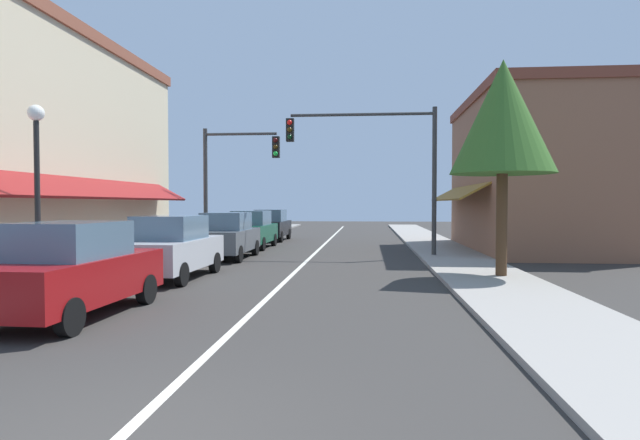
{
  "coord_description": "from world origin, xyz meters",
  "views": [
    {
      "loc": [
        2.21,
        -4.02,
        2.11
      ],
      "look_at": [
        0.58,
        13.96,
        1.54
      ],
      "focal_mm": 29.28,
      "sensor_mm": 36.0,
      "label": 1
    }
  ],
  "objects_px": {
    "traffic_signal_left_corner": "(231,170)",
    "parked_car_third_left": "(227,236)",
    "parked_car_second_left": "(172,247)",
    "traffic_signal_mast_arm": "(382,154)",
    "parked_car_nearest_left": "(72,270)",
    "parked_car_far_left": "(252,230)",
    "tree_right_near": "(503,118)",
    "parked_car_distant_left": "(271,225)",
    "street_lamp_left_near": "(37,166)"
  },
  "relations": [
    {
      "from": "traffic_signal_left_corner",
      "to": "parked_car_third_left",
      "type": "bearing_deg",
      "value": -78.4
    },
    {
      "from": "parked_car_second_left",
      "to": "traffic_signal_mast_arm",
      "type": "relative_size",
      "value": 0.71
    },
    {
      "from": "parked_car_nearest_left",
      "to": "traffic_signal_mast_arm",
      "type": "relative_size",
      "value": 0.71
    },
    {
      "from": "parked_car_second_left",
      "to": "parked_car_third_left",
      "type": "relative_size",
      "value": 1.01
    },
    {
      "from": "parked_car_far_left",
      "to": "traffic_signal_left_corner",
      "type": "bearing_deg",
      "value": -100.78
    },
    {
      "from": "traffic_signal_mast_arm",
      "to": "tree_right_near",
      "type": "relative_size",
      "value": 0.97
    },
    {
      "from": "parked_car_second_left",
      "to": "parked_car_third_left",
      "type": "bearing_deg",
      "value": 90.04
    },
    {
      "from": "parked_car_distant_left",
      "to": "traffic_signal_left_corner",
      "type": "bearing_deg",
      "value": -92.75
    },
    {
      "from": "parked_car_third_left",
      "to": "traffic_signal_mast_arm",
      "type": "relative_size",
      "value": 0.7
    },
    {
      "from": "traffic_signal_left_corner",
      "to": "street_lamp_left_near",
      "type": "relative_size",
      "value": 1.24
    },
    {
      "from": "parked_car_second_left",
      "to": "traffic_signal_left_corner",
      "type": "distance_m",
      "value": 8.39
    },
    {
      "from": "parked_car_nearest_left",
      "to": "parked_car_distant_left",
      "type": "height_order",
      "value": "same"
    },
    {
      "from": "parked_car_far_left",
      "to": "street_lamp_left_near",
      "type": "height_order",
      "value": "street_lamp_left_near"
    },
    {
      "from": "parked_car_nearest_left",
      "to": "parked_car_third_left",
      "type": "xyz_separation_m",
      "value": [
        0.1,
        10.34,
        0.0
      ]
    },
    {
      "from": "parked_car_distant_left",
      "to": "traffic_signal_mast_arm",
      "type": "distance_m",
      "value": 11.1
    },
    {
      "from": "street_lamp_left_near",
      "to": "tree_right_near",
      "type": "bearing_deg",
      "value": 18.33
    },
    {
      "from": "parked_car_second_left",
      "to": "traffic_signal_left_corner",
      "type": "relative_size",
      "value": 0.77
    },
    {
      "from": "parked_car_distant_left",
      "to": "traffic_signal_left_corner",
      "type": "height_order",
      "value": "traffic_signal_left_corner"
    },
    {
      "from": "parked_car_third_left",
      "to": "street_lamp_left_near",
      "type": "bearing_deg",
      "value": -103.31
    },
    {
      "from": "parked_car_far_left",
      "to": "street_lamp_left_near",
      "type": "distance_m",
      "value": 13.43
    },
    {
      "from": "street_lamp_left_near",
      "to": "parked_car_far_left",
      "type": "bearing_deg",
      "value": 81.6
    },
    {
      "from": "traffic_signal_left_corner",
      "to": "parked_car_second_left",
      "type": "bearing_deg",
      "value": -87.01
    },
    {
      "from": "parked_car_far_left",
      "to": "traffic_signal_left_corner",
      "type": "xyz_separation_m",
      "value": [
        -0.43,
        -2.14,
        2.68
      ]
    },
    {
      "from": "parked_car_distant_left",
      "to": "parked_car_nearest_left",
      "type": "bearing_deg",
      "value": -89.47
    },
    {
      "from": "parked_car_far_left",
      "to": "tree_right_near",
      "type": "bearing_deg",
      "value": -45.33
    },
    {
      "from": "traffic_signal_left_corner",
      "to": "parked_car_distant_left",
      "type": "bearing_deg",
      "value": 86.78
    },
    {
      "from": "parked_car_nearest_left",
      "to": "traffic_signal_left_corner",
      "type": "bearing_deg",
      "value": 93.57
    },
    {
      "from": "parked_car_distant_left",
      "to": "parked_car_third_left",
      "type": "bearing_deg",
      "value": -88.8
    },
    {
      "from": "parked_car_second_left",
      "to": "parked_car_far_left",
      "type": "relative_size",
      "value": 1.0
    },
    {
      "from": "traffic_signal_mast_arm",
      "to": "parked_car_far_left",
      "type": "bearing_deg",
      "value": 148.46
    },
    {
      "from": "parked_car_far_left",
      "to": "parked_car_second_left",
      "type": "bearing_deg",
      "value": -89.43
    },
    {
      "from": "parked_car_nearest_left",
      "to": "traffic_signal_left_corner",
      "type": "xyz_separation_m",
      "value": [
        -0.43,
        12.92,
        2.68
      ]
    },
    {
      "from": "street_lamp_left_near",
      "to": "parked_car_third_left",
      "type": "bearing_deg",
      "value": 76.4
    },
    {
      "from": "parked_car_third_left",
      "to": "traffic_signal_left_corner",
      "type": "xyz_separation_m",
      "value": [
        -0.53,
        2.58,
        2.68
      ]
    },
    {
      "from": "traffic_signal_mast_arm",
      "to": "tree_right_near",
      "type": "height_order",
      "value": "tree_right_near"
    },
    {
      "from": "traffic_signal_left_corner",
      "to": "street_lamp_left_near",
      "type": "height_order",
      "value": "traffic_signal_left_corner"
    },
    {
      "from": "parked_car_far_left",
      "to": "parked_car_distant_left",
      "type": "xyz_separation_m",
      "value": [
        -0.03,
        5.07,
        0.0
      ]
    },
    {
      "from": "parked_car_second_left",
      "to": "traffic_signal_mast_arm",
      "type": "xyz_separation_m",
      "value": [
        6.02,
        6.38,
        3.16
      ]
    },
    {
      "from": "parked_car_second_left",
      "to": "parked_car_far_left",
      "type": "distance_m",
      "value": 10.07
    },
    {
      "from": "parked_car_distant_left",
      "to": "parked_car_second_left",
      "type": "bearing_deg",
      "value": -89.49
    },
    {
      "from": "parked_car_far_left",
      "to": "traffic_signal_mast_arm",
      "type": "distance_m",
      "value": 7.72
    },
    {
      "from": "street_lamp_left_near",
      "to": "traffic_signal_mast_arm",
      "type": "bearing_deg",
      "value": 49.92
    },
    {
      "from": "traffic_signal_left_corner",
      "to": "parked_car_nearest_left",
      "type": "bearing_deg",
      "value": -88.11
    },
    {
      "from": "parked_car_third_left",
      "to": "parked_car_distant_left",
      "type": "bearing_deg",
      "value": 91.01
    },
    {
      "from": "parked_car_second_left",
      "to": "parked_car_distant_left",
      "type": "xyz_separation_m",
      "value": [
        -0.01,
        15.15,
        0.0
      ]
    },
    {
      "from": "parked_car_third_left",
      "to": "tree_right_near",
      "type": "bearing_deg",
      "value": -27.42
    },
    {
      "from": "parked_car_second_left",
      "to": "traffic_signal_mast_arm",
      "type": "bearing_deg",
      "value": 47.93
    },
    {
      "from": "tree_right_near",
      "to": "street_lamp_left_near",
      "type": "bearing_deg",
      "value": -161.67
    },
    {
      "from": "tree_right_near",
      "to": "traffic_signal_left_corner",
      "type": "bearing_deg",
      "value": 142.56
    },
    {
      "from": "traffic_signal_mast_arm",
      "to": "traffic_signal_left_corner",
      "type": "xyz_separation_m",
      "value": [
        -6.44,
        1.55,
        -0.48
      ]
    }
  ]
}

